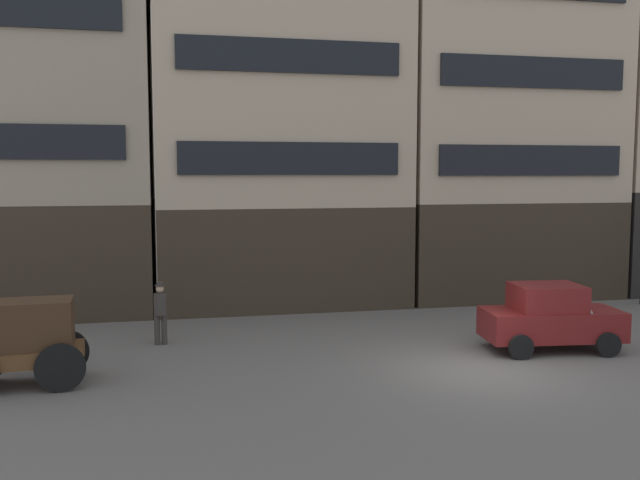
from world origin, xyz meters
name	(u,v)px	position (x,y,z in m)	size (l,w,h in m)	color
ground_plane	(480,369)	(0.00, 0.00, 0.00)	(120.00, 120.00, 0.00)	#605B56
building_far_left	(21,135)	(-12.58, 11.04, 6.21)	(9.55, 7.47, 12.35)	#33281E
building_center_left	(275,67)	(-3.43, 11.04, 8.87)	(9.45, 7.47, 17.67)	#33281E
building_center_right	(489,124)	(5.44, 11.04, 6.87)	(9.00, 7.47, 13.66)	#33281E
cargo_wagon	(18,337)	(-10.89, 0.98, 1.15)	(2.98, 1.67, 1.98)	brown
sedan_dark	(550,317)	(2.69, 1.33, 0.91)	(3.85, 2.19, 1.83)	maroon
pedestrian_officer	(160,310)	(-7.77, 4.25, 0.98)	(0.50, 0.50, 1.79)	#38332D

